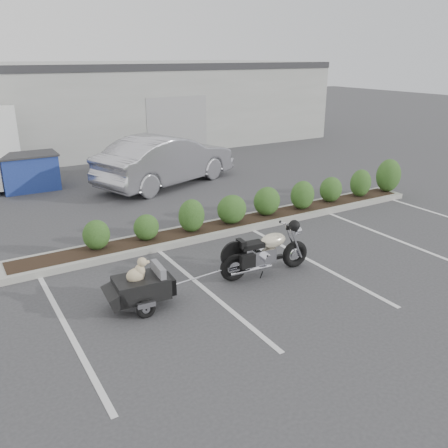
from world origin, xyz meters
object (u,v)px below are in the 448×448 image
pet_trailer (140,287)px  dumpster (29,172)px  motorcycle (266,253)px  sedan (166,160)px

pet_trailer → dumpster: bearing=96.0°
motorcycle → pet_trailer: size_ratio=1.25×
sedan → dumpster: bearing=48.0°
motorcycle → dumpster: dumpster is taller
pet_trailer → sedan: size_ratio=0.32×
sedan → pet_trailer: bearing=132.5°
pet_trailer → sedan: bearing=67.0°
dumpster → pet_trailer: bearing=-87.6°
pet_trailer → sedan: (4.10, 7.78, 0.46)m
pet_trailer → dumpster: 9.54m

